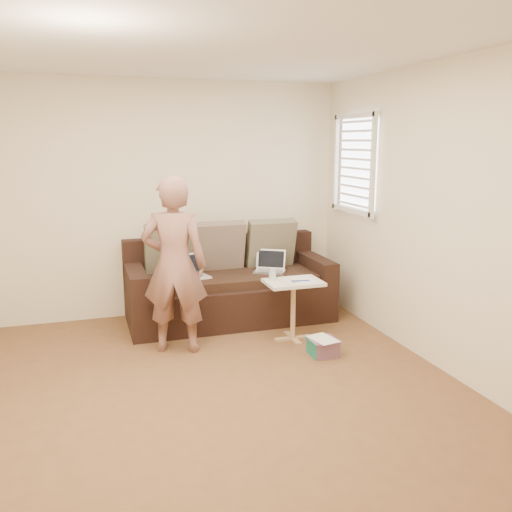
% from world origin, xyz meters
% --- Properties ---
extents(floor, '(4.50, 4.50, 0.00)m').
position_xyz_m(floor, '(0.00, 0.00, 0.00)').
color(floor, brown).
rests_on(floor, ground).
extents(ceiling, '(4.50, 4.50, 0.00)m').
position_xyz_m(ceiling, '(0.00, 0.00, 2.60)').
color(ceiling, white).
rests_on(ceiling, wall_back).
extents(wall_back, '(4.00, 0.00, 4.00)m').
position_xyz_m(wall_back, '(0.00, 2.25, 1.30)').
color(wall_back, beige).
rests_on(wall_back, ground).
extents(wall_front, '(4.00, 0.00, 4.00)m').
position_xyz_m(wall_front, '(0.00, -2.25, 1.30)').
color(wall_front, beige).
rests_on(wall_front, ground).
extents(wall_right, '(0.00, 4.50, 4.50)m').
position_xyz_m(wall_right, '(2.00, 0.00, 1.30)').
color(wall_right, beige).
rests_on(wall_right, ground).
extents(window_blinds, '(0.12, 0.88, 1.08)m').
position_xyz_m(window_blinds, '(1.95, 1.50, 1.70)').
color(window_blinds, white).
rests_on(window_blinds, wall_right).
extents(sofa, '(2.20, 0.95, 0.85)m').
position_xyz_m(sofa, '(0.61, 1.77, 0.42)').
color(sofa, black).
rests_on(sofa, ground).
extents(pillow_left, '(0.55, 0.29, 0.57)m').
position_xyz_m(pillow_left, '(0.01, 2.01, 0.79)').
color(pillow_left, brown).
rests_on(pillow_left, sofa).
extents(pillow_mid, '(0.55, 0.27, 0.57)m').
position_xyz_m(pillow_mid, '(0.56, 1.99, 0.79)').
color(pillow_mid, brown).
rests_on(pillow_mid, sofa).
extents(pillow_right, '(0.55, 0.28, 0.57)m').
position_xyz_m(pillow_right, '(1.16, 1.97, 0.79)').
color(pillow_right, brown).
rests_on(pillow_right, sofa).
extents(laptop_silver, '(0.41, 0.37, 0.22)m').
position_xyz_m(laptop_silver, '(1.05, 1.70, 0.52)').
color(laptop_silver, '#B7BABC').
rests_on(laptop_silver, sofa).
extents(laptop_white, '(0.39, 0.32, 0.25)m').
position_xyz_m(laptop_white, '(0.19, 1.70, 0.52)').
color(laptop_white, white).
rests_on(laptop_white, sofa).
extents(person, '(0.70, 0.57, 1.65)m').
position_xyz_m(person, '(-0.10, 1.05, 0.82)').
color(person, brown).
rests_on(person, ground).
extents(side_table, '(0.55, 0.38, 0.60)m').
position_xyz_m(side_table, '(1.05, 0.98, 0.30)').
color(side_table, silver).
rests_on(side_table, ground).
extents(drinking_glass, '(0.07, 0.07, 0.12)m').
position_xyz_m(drinking_glass, '(0.86, 1.07, 0.66)').
color(drinking_glass, silver).
rests_on(drinking_glass, side_table).
extents(scissors, '(0.18, 0.10, 0.02)m').
position_xyz_m(scissors, '(1.10, 0.93, 0.61)').
color(scissors, silver).
rests_on(scissors, side_table).
extents(paper_on_table, '(0.25, 0.33, 0.00)m').
position_xyz_m(paper_on_table, '(1.15, 1.00, 0.60)').
color(paper_on_table, white).
rests_on(paper_on_table, side_table).
extents(striped_box, '(0.25, 0.25, 0.16)m').
position_xyz_m(striped_box, '(1.16, 0.50, 0.08)').
color(striped_box, '#C21D68').
rests_on(striped_box, ground).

